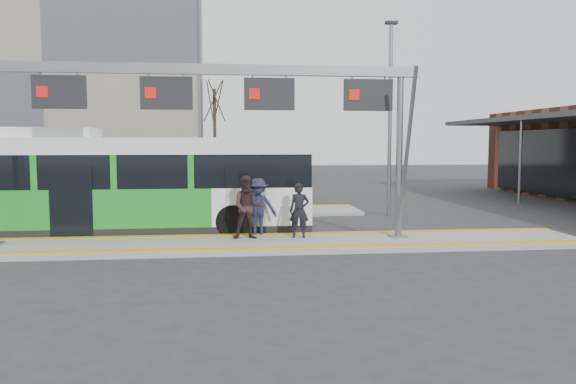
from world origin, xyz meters
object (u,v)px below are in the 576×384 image
passenger_b (248,207)px  passenger_c (258,207)px  passenger_a (299,210)px  gantry (207,100)px  hero_bus (113,186)px

passenger_b → passenger_c: size_ratio=1.07×
passenger_a → passenger_b: bearing=-168.0°
gantry → hero_bus: gantry is taller
passenger_b → gantry: bearing=-170.6°
passenger_a → gantry: bearing=-164.8°
gantry → passenger_b: 3.41m
passenger_c → gantry: bearing=-147.1°
passenger_c → hero_bus: bearing=165.0°
hero_bus → passenger_c: bearing=-19.9°
passenger_a → passenger_b: size_ratio=0.87×
gantry → hero_bus: (-3.20, 2.49, -2.67)m
passenger_a → passenger_c: (-1.23, 0.61, 0.06)m
hero_bus → passenger_a: bearing=-21.4°
gantry → passenger_a: size_ratio=7.76×
passenger_a → passenger_b: (-1.58, -0.04, 0.13)m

